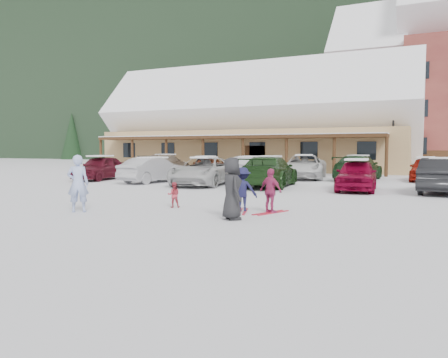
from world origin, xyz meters
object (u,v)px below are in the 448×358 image
at_px(toddler_red, 174,195).
at_px(parked_car_11, 358,168).
at_px(parked_car_0, 100,168).
at_px(parked_car_5, 443,176).
at_px(parked_car_12, 426,169).
at_px(day_lodge, 254,128).
at_px(parked_car_2, 204,171).
at_px(parked_car_4, 356,175).
at_px(lamp_post, 393,125).
at_px(adult_skier, 78,183).
at_px(parked_car_10, 304,167).
at_px(parked_car_7, 166,164).
at_px(parked_car_1, 153,170).
at_px(child_navy, 243,190).
at_px(child_magenta, 271,191).
at_px(parked_car_3, 269,172).
at_px(parked_car_9, 249,166).
at_px(parked_car_8, 206,165).
at_px(bystander_dark, 232,189).

bearing_deg(toddler_red, parked_car_11, -135.72).
distance_m(toddler_red, parked_car_0, 14.28).
relative_size(parked_car_5, parked_car_12, 1.10).
xyz_separation_m(day_lodge, parked_car_0, (-3.44, -17.91, -3.19)).
height_order(parked_car_2, parked_car_11, parked_car_11).
distance_m(toddler_red, parked_car_4, 9.80).
relative_size(lamp_post, parked_car_4, 1.56).
height_order(adult_skier, parked_car_11, adult_skier).
bearing_deg(parked_car_10, parked_car_7, 164.88).
bearing_deg(lamp_post, parked_car_10, -120.19).
bearing_deg(parked_car_0, parked_car_10, 21.05).
height_order(toddler_red, parked_car_11, parked_car_11).
xyz_separation_m(day_lodge, toddler_red, (7.51, -27.07, -3.52)).
bearing_deg(parked_car_5, parked_car_4, 12.92).
bearing_deg(parked_car_1, parked_car_10, -129.41).
distance_m(lamp_post, toddler_red, 24.54).
distance_m(child_navy, parked_car_5, 10.71).
bearing_deg(adult_skier, child_navy, 172.81).
bearing_deg(adult_skier, day_lodge, -112.43).
xyz_separation_m(adult_skier, child_magenta, (5.47, 2.29, -0.21)).
bearing_deg(parked_car_3, parked_car_9, -67.35).
bearing_deg(parked_car_2, adult_skier, -90.63).
distance_m(lamp_post, parked_car_3, 15.95).
bearing_deg(parked_car_11, parked_car_9, 0.49).
distance_m(lamp_post, parked_car_4, 15.45).
bearing_deg(parked_car_11, adult_skier, 77.03).
relative_size(toddler_red, parked_car_1, 0.19).
distance_m(lamp_post, parked_car_7, 17.89).
bearing_deg(parked_car_1, parked_car_2, -178.55).
bearing_deg(child_magenta, parked_car_11, -70.30).
xyz_separation_m(parked_car_10, parked_car_12, (7.17, 0.95, -0.06)).
bearing_deg(lamp_post, child_navy, -96.71).
distance_m(day_lodge, parked_car_12, 18.75).
bearing_deg(parked_car_4, child_navy, -108.97).
bearing_deg(child_magenta, parked_car_0, -10.90).
bearing_deg(parked_car_3, parked_car_0, -7.19).
xyz_separation_m(parked_car_0, parked_car_8, (3.52, 7.59, -0.06)).
relative_size(adult_skier, child_magenta, 1.30).
xyz_separation_m(day_lodge, child_magenta, (10.84, -26.91, -3.26)).
height_order(parked_car_8, parked_car_12, parked_car_12).
relative_size(parked_car_3, parked_car_9, 1.26).
bearing_deg(bystander_dark, child_magenta, -63.34).
relative_size(child_magenta, parked_car_7, 0.26).
bearing_deg(parked_car_8, child_magenta, -59.02).
height_order(parked_car_3, parked_car_5, parked_car_3).
xyz_separation_m(child_magenta, parked_car_8, (-10.76, 16.59, 0.01)).
xyz_separation_m(child_magenta, parked_car_3, (-3.04, 8.72, 0.10)).
bearing_deg(parked_car_12, parked_car_3, -132.70).
bearing_deg(parked_car_0, parked_car_9, 36.77).
height_order(parked_car_2, parked_car_7, parked_car_7).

